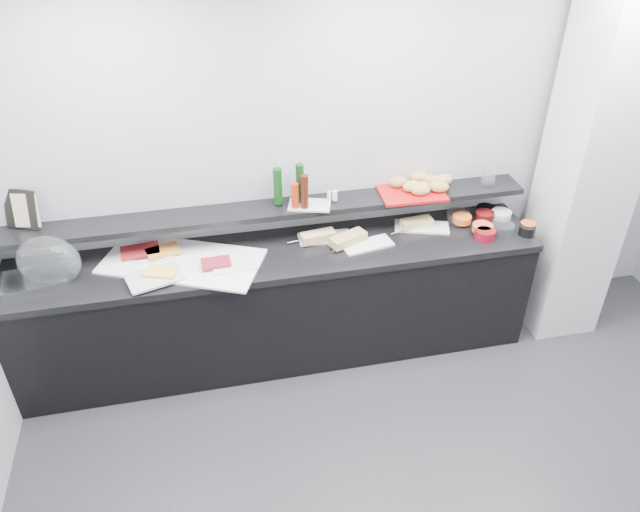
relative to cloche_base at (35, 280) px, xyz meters
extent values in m
cube|color=#A6A9AD|center=(2.24, 0.32, 0.43)|extent=(5.00, 0.02, 2.70)
plane|color=white|center=(2.24, -1.68, 1.78)|extent=(5.00, 5.00, 0.00)
cube|color=silver|center=(3.74, -0.03, 0.43)|extent=(0.50, 0.50, 2.70)
cube|color=black|center=(1.54, 0.02, -0.50)|extent=(3.60, 0.60, 0.85)
cube|color=black|center=(1.54, 0.02, -0.05)|extent=(3.62, 0.62, 0.05)
cube|color=black|center=(1.54, 0.19, 0.21)|extent=(3.60, 0.25, 0.04)
cube|color=silver|center=(0.00, 0.00, 0.00)|extent=(0.42, 0.31, 0.04)
ellipsoid|color=white|center=(0.10, 0.03, 0.11)|extent=(0.47, 0.38, 0.34)
cube|color=white|center=(0.91, 0.03, -0.01)|extent=(1.14, 0.87, 0.01)
cube|color=white|center=(0.63, 0.16, 0.00)|extent=(0.28, 0.20, 0.01)
cube|color=maroon|center=(0.64, 0.16, 0.02)|extent=(0.27, 0.19, 0.02)
cube|color=white|center=(0.72, 0.12, 0.00)|extent=(0.27, 0.19, 0.01)
cube|color=orange|center=(0.79, 0.12, 0.02)|extent=(0.24, 0.19, 0.02)
cube|color=silver|center=(0.74, -0.14, 0.00)|extent=(0.39, 0.32, 0.01)
cube|color=#FDD562|center=(0.78, -0.11, 0.02)|extent=(0.23, 0.18, 0.02)
cube|color=white|center=(1.24, -0.10, 0.00)|extent=(0.30, 0.21, 0.01)
cube|color=maroon|center=(1.13, -0.08, 0.02)|extent=(0.19, 0.13, 0.02)
cube|color=white|center=(1.89, 0.12, -0.01)|extent=(0.37, 0.17, 0.01)
cube|color=tan|center=(1.84, 0.08, 0.02)|extent=(0.25, 0.12, 0.06)
cylinder|color=#B8BCC0|center=(1.70, 0.10, 0.00)|extent=(0.16, 0.03, 0.01)
cube|color=white|center=(2.16, -0.04, -0.01)|extent=(0.37, 0.21, 0.01)
cube|color=tan|center=(2.03, 0.01, 0.02)|extent=(0.28, 0.20, 0.06)
cylinder|color=silver|center=(1.97, -0.04, 0.00)|extent=(0.13, 0.10, 0.01)
cube|color=white|center=(2.60, 0.11, -0.01)|extent=(0.42, 0.27, 0.01)
cube|color=#E8D179|center=(2.56, 0.11, 0.02)|extent=(0.23, 0.11, 0.06)
cylinder|color=silver|center=(2.43, 0.06, 0.00)|extent=(0.16, 0.05, 0.01)
cylinder|color=white|center=(2.89, 0.14, 0.02)|extent=(0.21, 0.21, 0.07)
cylinder|color=orange|center=(2.90, 0.09, 0.03)|extent=(0.18, 0.18, 0.05)
cylinder|color=black|center=(3.12, 0.17, 0.02)|extent=(0.18, 0.18, 0.07)
cylinder|color=#5C0D0F|center=(3.08, 0.10, 0.03)|extent=(0.17, 0.17, 0.05)
cylinder|color=silver|center=(3.12, 0.15, 0.02)|extent=(0.17, 0.17, 0.07)
cylinder|color=silver|center=(3.20, 0.09, 0.03)|extent=(0.15, 0.15, 0.05)
cylinder|color=maroon|center=(2.99, -0.12, 0.02)|extent=(0.19, 0.19, 0.07)
cylinder|color=#5A170C|center=(2.98, -0.12, 0.03)|extent=(0.15, 0.15, 0.05)
cylinder|color=white|center=(3.14, -0.08, 0.02)|extent=(0.17, 0.17, 0.07)
cylinder|color=#EE603A|center=(2.99, -0.06, 0.03)|extent=(0.19, 0.19, 0.05)
cylinder|color=black|center=(3.30, -0.13, 0.02)|extent=(0.12, 0.12, 0.07)
cylinder|color=#C64F1B|center=(3.32, -0.10, 0.03)|extent=(0.12, 0.12, 0.05)
cube|color=black|center=(-0.04, 0.28, 0.36)|extent=(0.23, 0.16, 0.26)
cube|color=#D5AB99|center=(-0.01, 0.25, 0.36)|extent=(0.17, 0.09, 0.22)
cube|color=silver|center=(1.80, 0.16, 0.24)|extent=(0.32, 0.25, 0.01)
cylinder|color=#103A11|center=(1.59, 0.22, 0.37)|extent=(0.06, 0.06, 0.26)
cylinder|color=#3C160B|center=(1.76, 0.12, 0.36)|extent=(0.06, 0.06, 0.24)
cylinder|color=#0E3412|center=(1.74, 0.20, 0.38)|extent=(0.07, 0.07, 0.28)
cylinder|color=#BB2D0D|center=(1.69, 0.14, 0.33)|extent=(0.06, 0.06, 0.18)
cylinder|color=silver|center=(1.94, 0.18, 0.28)|extent=(0.03, 0.03, 0.07)
cylinder|color=white|center=(1.98, 0.18, 0.28)|extent=(0.04, 0.04, 0.07)
cube|color=#B71315|center=(2.53, 0.17, 0.24)|extent=(0.46, 0.33, 0.02)
ellipsoid|color=#B68445|center=(2.45, 0.25, 0.29)|extent=(0.13, 0.09, 0.08)
ellipsoid|color=#B59645|center=(2.62, 0.29, 0.29)|extent=(0.14, 0.10, 0.08)
ellipsoid|color=#BF7A49|center=(2.70, 0.23, 0.29)|extent=(0.16, 0.13, 0.08)
ellipsoid|color=#D58751|center=(2.58, 0.14, 0.29)|extent=(0.15, 0.11, 0.08)
ellipsoid|color=tan|center=(2.57, 0.11, 0.29)|extent=(0.15, 0.11, 0.08)
ellipsoid|color=#AE8A42|center=(2.71, 0.13, 0.29)|extent=(0.16, 0.13, 0.08)
ellipsoid|color=tan|center=(2.52, 0.17, 0.29)|extent=(0.14, 0.10, 0.08)
ellipsoid|color=tan|center=(2.78, 0.22, 0.29)|extent=(0.15, 0.10, 0.08)
cylinder|color=white|center=(3.10, 0.18, 0.38)|extent=(0.11, 0.11, 0.30)
camera|label=1|loc=(1.10, -3.45, 2.35)|focal=35.00mm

